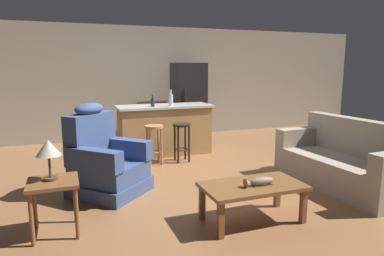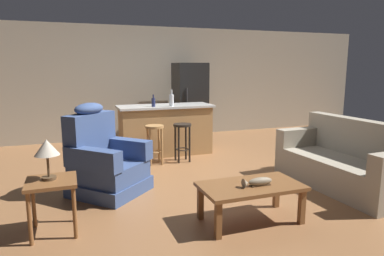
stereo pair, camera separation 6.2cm
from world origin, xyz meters
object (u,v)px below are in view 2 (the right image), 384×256
(couch, at_px, (345,163))
(bottle_short_amber, at_px, (172,100))
(table_lamp, at_px, (47,149))
(bottle_tall_green, at_px, (153,102))
(recliner_near_lamp, at_px, (104,162))
(fish_figurine, at_px, (257,182))
(bar_stool_right, at_px, (182,135))
(bar_stool_left, at_px, (155,137))
(refrigerator, at_px, (190,101))
(end_table, at_px, (52,189))
(coffee_table, at_px, (251,189))
(kitchen_island, at_px, (165,130))

(couch, height_order, bottle_short_amber, bottle_short_amber)
(bottle_short_amber, bearing_deg, table_lamp, -128.83)
(bottle_tall_green, bearing_deg, recliner_near_lamp, -124.14)
(fish_figurine, xyz_separation_m, couch, (1.76, 0.59, -0.12))
(fish_figurine, relative_size, couch, 0.18)
(fish_figurine, height_order, bar_stool_right, bar_stool_right)
(bar_stool_left, relative_size, refrigerator, 0.39)
(fish_figurine, height_order, end_table, end_table)
(end_table, relative_size, table_lamp, 1.37)
(coffee_table, bearing_deg, bar_stool_left, 99.76)
(bottle_short_amber, bearing_deg, bar_stool_right, -81.06)
(bar_stool_right, bearing_deg, bottle_short_amber, 98.94)
(end_table, distance_m, refrigerator, 4.88)
(fish_figurine, distance_m, bottle_tall_green, 3.15)
(coffee_table, distance_m, bottle_short_amber, 3.06)
(coffee_table, relative_size, bar_stool_right, 1.62)
(recliner_near_lamp, bearing_deg, bar_stool_left, 94.86)
(bottle_tall_green, bearing_deg, couch, -49.26)
(kitchen_island, height_order, bottle_short_amber, bottle_short_amber)
(table_lamp, relative_size, bottle_tall_green, 1.84)
(coffee_table, height_order, bar_stool_left, bar_stool_left)
(end_table, relative_size, bottle_tall_green, 2.52)
(coffee_table, bearing_deg, kitchen_island, 91.28)
(couch, relative_size, bar_stool_right, 2.85)
(bar_stool_left, xyz_separation_m, bar_stool_right, (0.50, 0.00, 0.00))
(recliner_near_lamp, xyz_separation_m, bottle_short_amber, (1.39, 1.53, 0.64))
(end_table, height_order, refrigerator, refrigerator)
(kitchen_island, bearing_deg, end_table, -125.23)
(couch, bearing_deg, refrigerator, -78.88)
(couch, xyz_separation_m, end_table, (-3.80, -0.09, 0.12))
(couch, distance_m, table_lamp, 3.86)
(bar_stool_left, bearing_deg, kitchen_island, 59.70)
(end_table, bearing_deg, kitchen_island, 54.77)
(coffee_table, xyz_separation_m, bar_stool_left, (-0.44, 2.55, 0.11))
(coffee_table, relative_size, recliner_near_lamp, 0.92)
(end_table, xyz_separation_m, bar_stool_left, (1.57, 2.11, 0.01))
(refrigerator, height_order, bottle_tall_green, refrigerator)
(bar_stool_left, relative_size, bottle_short_amber, 2.20)
(bar_stool_right, height_order, refrigerator, refrigerator)
(end_table, bearing_deg, bottle_short_amber, 51.70)
(coffee_table, xyz_separation_m, end_table, (-2.00, 0.45, 0.10))
(coffee_table, height_order, fish_figurine, fish_figurine)
(fish_figurine, relative_size, bar_stool_left, 0.50)
(couch, bearing_deg, table_lamp, -1.70)
(bottle_tall_green, bearing_deg, bar_stool_right, -48.81)
(fish_figurine, height_order, kitchen_island, kitchen_island)
(end_table, xyz_separation_m, kitchen_island, (1.93, 2.74, 0.02))
(fish_figurine, distance_m, kitchen_island, 3.25)
(end_table, distance_m, bar_stool_left, 2.63)
(coffee_table, relative_size, couch, 0.57)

